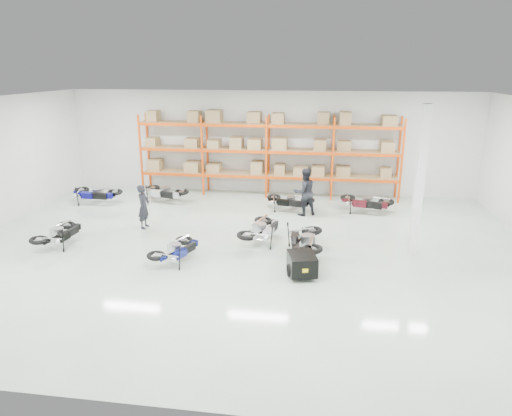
% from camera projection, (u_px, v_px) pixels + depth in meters
% --- Properties ---
extents(room, '(18.00, 18.00, 18.00)m').
position_uv_depth(room, '(242.00, 180.00, 13.60)').
color(room, silver).
rests_on(room, ground).
extents(pallet_rack, '(11.28, 0.98, 3.62)m').
position_uv_depth(pallet_rack, '(268.00, 145.00, 19.70)').
color(pallet_rack, '#D5440B').
rests_on(pallet_rack, ground).
extents(structural_column, '(0.25, 0.25, 4.50)m').
position_uv_depth(structural_column, '(419.00, 182.00, 13.37)').
color(structural_column, white).
rests_on(structural_column, ground).
extents(moto_blue_centre, '(1.27, 1.77, 1.03)m').
position_uv_depth(moto_blue_centre, '(176.00, 246.00, 13.26)').
color(moto_blue_centre, '#070C49').
rests_on(moto_blue_centre, ground).
extents(moto_silver_left, '(1.30, 2.00, 1.19)m').
position_uv_depth(moto_silver_left, '(262.00, 226.00, 14.74)').
color(moto_silver_left, '#A8ACAF').
rests_on(moto_silver_left, ground).
extents(moto_black_far_left, '(0.97, 1.74, 1.09)m').
position_uv_depth(moto_black_far_left, '(59.00, 230.00, 14.48)').
color(moto_black_far_left, black).
rests_on(moto_black_far_left, ground).
extents(moto_touring_right, '(0.96, 1.88, 1.21)m').
position_uv_depth(moto_touring_right, '(305.00, 236.00, 13.82)').
color(moto_touring_right, black).
rests_on(moto_touring_right, ground).
extents(trailer, '(0.90, 1.56, 0.63)m').
position_uv_depth(trailer, '(302.00, 264.00, 12.37)').
color(trailer, black).
rests_on(trailer, ground).
extents(moto_back_a, '(1.92, 1.05, 1.20)m').
position_uv_depth(moto_back_a, '(95.00, 190.00, 18.92)').
color(moto_back_a, '#0C0B66').
rests_on(moto_back_a, ground).
extents(moto_back_b, '(1.98, 1.40, 1.16)m').
position_uv_depth(moto_back_b, '(164.00, 189.00, 19.19)').
color(moto_back_b, '#B7BDC1').
rests_on(moto_back_b, ground).
extents(moto_back_c, '(1.79, 1.11, 1.08)m').
position_uv_depth(moto_back_c, '(289.00, 198.00, 18.03)').
color(moto_back_c, black).
rests_on(moto_back_c, ground).
extents(moto_back_d, '(1.96, 1.29, 1.16)m').
position_uv_depth(moto_back_d, '(366.00, 199.00, 17.76)').
color(moto_back_d, '#440D16').
rests_on(moto_back_d, ground).
extents(person_left, '(0.40, 0.59, 1.56)m').
position_uv_depth(person_left, '(144.00, 207.00, 16.02)').
color(person_left, black).
rests_on(person_left, ground).
extents(person_back, '(1.11, 1.02, 1.83)m').
position_uv_depth(person_back, '(304.00, 192.00, 17.37)').
color(person_back, black).
rests_on(person_back, ground).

